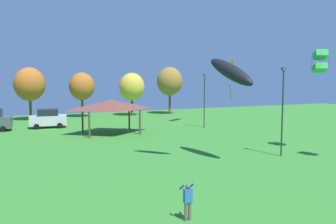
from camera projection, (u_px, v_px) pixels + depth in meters
person_standing_mid_field at (188, 199)px, 14.97m from camera, size 0.52×0.47×1.63m
kite_flying_1 at (320, 61)px, 28.28m from camera, size 1.32×1.37×1.84m
kite_flying_7 at (231, 72)px, 25.19m from camera, size 1.67×4.80×3.39m
parked_car_third_from_left at (48, 118)px, 42.06m from camera, size 4.29×2.26×2.26m
park_pavilion at (110, 105)px, 37.67m from camera, size 6.83×4.84×3.60m
light_post_0 at (283, 107)px, 26.82m from camera, size 0.36×0.20×6.76m
light_post_1 at (204, 97)px, 41.96m from camera, size 0.36×0.20×6.42m
treeline_tree_3 at (30, 84)px, 48.95m from camera, size 4.21×4.21×7.33m
treeline_tree_4 at (82, 86)px, 52.90m from camera, size 3.75×3.75×6.67m
treeline_tree_5 at (132, 87)px, 54.96m from camera, size 3.90×3.90×6.63m
treeline_tree_6 at (170, 81)px, 57.34m from camera, size 4.17×4.17×7.60m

